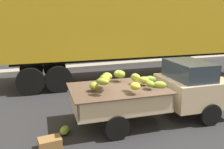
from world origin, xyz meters
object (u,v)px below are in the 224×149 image
object	(u,v)px
semi_trailer	(130,26)
produce_crate	(50,143)
fallen_banana_bunch_near_tailgate	(65,130)
pickup_truck	(176,89)

from	to	relation	value
semi_trailer	produce_crate	distance (m)	7.22
fallen_banana_bunch_near_tailgate	semi_trailer	bearing A→B (deg)	49.69
semi_trailer	produce_crate	bearing A→B (deg)	-127.38
pickup_truck	produce_crate	bearing A→B (deg)	-168.55
pickup_truck	produce_crate	world-z (taller)	pickup_truck
semi_trailer	pickup_truck	bearing A→B (deg)	-94.36
pickup_truck	produce_crate	size ratio (longest dim) A/B	9.19
semi_trailer	fallen_banana_bunch_near_tailgate	size ratio (longest dim) A/B	32.38
semi_trailer	produce_crate	world-z (taller)	semi_trailer
pickup_truck	produce_crate	xyz separation A→B (m)	(-3.80, -0.55, -0.76)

